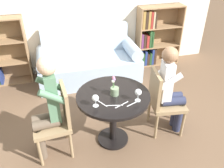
# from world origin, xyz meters

# --- Properties ---
(ground_plane) EXTENTS (16.00, 16.00, 0.00)m
(ground_plane) POSITION_xyz_m (0.00, 0.00, 0.00)
(ground_plane) COLOR brown
(round_table) EXTENTS (0.87, 0.87, 0.72)m
(round_table) POSITION_xyz_m (0.00, 0.00, 0.56)
(round_table) COLOR black
(round_table) RESTS_ON ground_plane
(couch) EXTENTS (1.80, 0.80, 0.92)m
(couch) POSITION_xyz_m (0.00, 1.66, 0.31)
(couch) COLOR #9EB2C6
(couch) RESTS_ON ground_plane
(bookshelf_right) EXTENTS (0.88, 0.28, 1.18)m
(bookshelf_right) POSITION_xyz_m (1.34, 1.92, 0.56)
(bookshelf_right) COLOR #93704C
(bookshelf_right) RESTS_ON ground_plane
(chair_left) EXTENTS (0.45, 0.45, 0.90)m
(chair_left) POSITION_xyz_m (-0.67, 0.02, 0.49)
(chair_left) COLOR #937A56
(chair_left) RESTS_ON ground_plane
(chair_right) EXTENTS (0.47, 0.47, 0.90)m
(chair_right) POSITION_xyz_m (0.67, 0.04, 0.49)
(chair_right) COLOR #937A56
(chair_right) RESTS_ON ground_plane
(person_left) EXTENTS (0.43, 0.36, 1.30)m
(person_left) POSITION_xyz_m (-0.76, 0.00, 0.69)
(person_left) COLOR brown
(person_left) RESTS_ON ground_plane
(person_right) EXTENTS (0.45, 0.38, 1.23)m
(person_right) POSITION_xyz_m (0.76, 0.02, 0.64)
(person_right) COLOR #282D47
(person_right) RESTS_ON ground_plane
(wine_glass_left) EXTENTS (0.07, 0.07, 0.14)m
(wine_glass_left) POSITION_xyz_m (-0.24, -0.15, 0.82)
(wine_glass_left) COLOR white
(wine_glass_left) RESTS_ON round_table
(wine_glass_right) EXTENTS (0.07, 0.07, 0.15)m
(wine_glass_right) POSITION_xyz_m (0.24, -0.18, 0.82)
(wine_glass_right) COLOR white
(wine_glass_right) RESTS_ON round_table
(flower_vase) EXTENTS (0.10, 0.10, 0.24)m
(flower_vase) POSITION_xyz_m (0.02, 0.00, 0.79)
(flower_vase) COLOR gray
(flower_vase) RESTS_ON round_table
(knife_left_setting) EXTENTS (0.10, 0.17, 0.00)m
(knife_left_setting) POSITION_xyz_m (-0.17, -0.11, 0.72)
(knife_left_setting) COLOR silver
(knife_left_setting) RESTS_ON round_table
(fork_left_setting) EXTENTS (0.18, 0.08, 0.00)m
(fork_left_setting) POSITION_xyz_m (0.18, -0.22, 0.72)
(fork_left_setting) COLOR silver
(fork_left_setting) RESTS_ON round_table
(knife_right_setting) EXTENTS (0.19, 0.05, 0.00)m
(knife_right_setting) POSITION_xyz_m (-0.04, -0.20, 0.72)
(knife_right_setting) COLOR silver
(knife_right_setting) RESTS_ON round_table
(fork_right_setting) EXTENTS (0.18, 0.09, 0.00)m
(fork_right_setting) POSITION_xyz_m (0.04, -0.21, 0.72)
(fork_right_setting) COLOR silver
(fork_right_setting) RESTS_ON round_table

